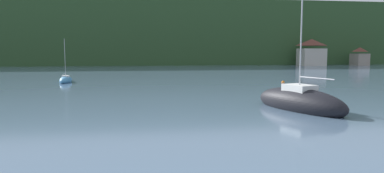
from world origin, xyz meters
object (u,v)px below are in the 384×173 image
at_px(shore_building_west, 311,53).
at_px(sailboat_mid_0, 299,102).
at_px(shore_building_westcentral, 360,57).
at_px(sailboat_far_5, 66,80).
at_px(mooring_buoy_mid, 283,82).

height_order(shore_building_west, sailboat_mid_0, sailboat_mid_0).
relative_size(shore_building_westcentral, sailboat_mid_0, 0.44).
bearing_deg(shore_building_westcentral, sailboat_far_5, -147.77).
distance_m(shore_building_westcentral, mooring_buoy_mid, 68.63).
bearing_deg(sailboat_far_5, mooring_buoy_mid, -99.08).
xyz_separation_m(shore_building_west, mooring_buoy_mid, (-30.60, -51.67, -3.78)).
bearing_deg(mooring_buoy_mid, sailboat_mid_0, -110.22).
bearing_deg(shore_building_west, shore_building_westcentral, -1.97).
bearing_deg(shore_building_westcentral, shore_building_west, 178.03).
relative_size(sailboat_mid_0, sailboat_far_5, 1.99).
distance_m(sailboat_far_5, mooring_buoy_mid, 29.03).
xyz_separation_m(sailboat_mid_0, sailboat_far_5, (-21.08, 24.98, -0.25)).
distance_m(shore_building_west, sailboat_mid_0, 81.94).
height_order(shore_building_west, sailboat_far_5, shore_building_west).
bearing_deg(shore_building_westcentral, sailboat_mid_0, -126.56).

